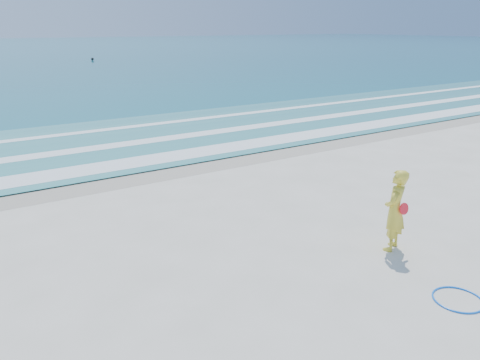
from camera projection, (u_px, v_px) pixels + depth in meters
ground at (333, 284)px, 9.31m from camera, size 400.00×400.00×0.00m
wet_sand at (155, 171)px, 16.50m from camera, size 400.00×2.40×0.00m
shallow at (110, 142)px, 20.48m from camera, size 400.00×10.00×0.01m
foam_near at (141, 161)px, 17.52m from camera, size 400.00×1.40×0.01m
foam_mid at (116, 145)px, 19.84m from camera, size 400.00×0.90×0.01m
foam_far at (94, 131)px, 22.47m from camera, size 400.00×0.60×0.01m
hoop at (458, 299)px, 8.75m from camera, size 1.11×1.11×0.03m
buoy at (92, 59)px, 67.40m from camera, size 0.39×0.39×0.39m
woman at (395, 210)px, 10.48m from camera, size 0.82×0.70×1.90m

